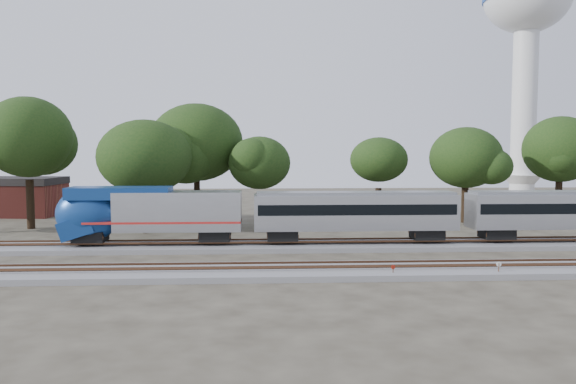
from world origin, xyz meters
name	(u,v)px	position (x,y,z in m)	size (l,w,h in m)	color
ground	(317,262)	(0.00, 0.00, 0.00)	(160.00, 160.00, 0.00)	#383328
track_far	(310,246)	(0.00, 6.00, 0.21)	(160.00, 5.00, 0.73)	slate
track_near	(324,271)	(0.00, -4.00, 0.21)	(160.00, 5.00, 0.73)	slate
switch_stand_red	(393,270)	(4.33, -5.64, 0.59)	(0.29, 0.11, 0.92)	#512D19
switch_stand_white	(499,267)	(11.31, -5.65, 0.68)	(0.34, 0.06, 1.06)	#512D19
switch_lever	(454,275)	(8.47, -5.25, 0.15)	(0.50, 0.30, 0.30)	#512D19
water_tower	(527,22)	(40.53, 52.60, 29.64)	(14.45, 14.45, 40.01)	silver
brick_building	(19,196)	(-34.80, 31.52, 2.44)	(10.78, 8.13, 4.85)	maroon
tree_1	(28,137)	(-28.54, 19.29, 9.65)	(9.82, 9.82, 13.84)	black
tree_2	(145,157)	(-15.72, 15.54, 7.61)	(7.75, 7.75, 10.93)	black
tree_3	(196,143)	(-11.28, 21.73, 9.13)	(9.29, 9.29, 13.10)	black
tree_4	(259,163)	(-4.30, 18.54, 6.93)	(7.06, 7.06, 9.96)	black
tree_5	(379,160)	(9.59, 23.75, 7.17)	(7.31, 7.31, 10.30)	black
tree_6	(466,158)	(19.25, 21.98, 7.43)	(7.57, 7.57, 10.67)	black
tree_7	(560,149)	(31.57, 24.34, 8.38)	(8.54, 8.54, 12.04)	black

